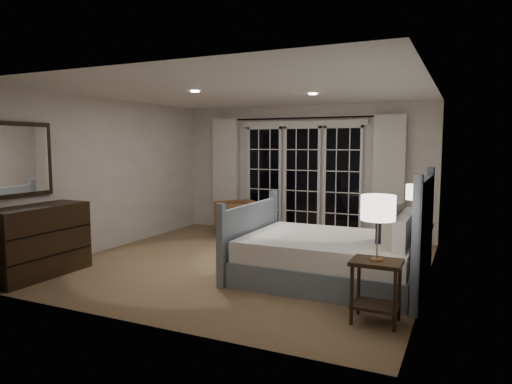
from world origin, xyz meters
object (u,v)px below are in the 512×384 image
at_px(nightstand_left, 376,282).
at_px(armchair, 238,219).
at_px(lamp_right, 417,193).
at_px(nightstand_right, 415,239).
at_px(dresser, 38,241).
at_px(bed, 334,255).
at_px(lamp_left, 378,208).

bearing_deg(nightstand_left, armchair, 135.08).
relative_size(nightstand_left, lamp_right, 1.10).
distance_m(nightstand_left, nightstand_right, 2.35).
height_order(lamp_right, dresser, lamp_right).
bearing_deg(nightstand_right, armchair, 166.61).
bearing_deg(lamp_right, dresser, -149.91).
height_order(bed, armchair, bed).
relative_size(nightstand_right, lamp_left, 0.96).
relative_size(lamp_left, lamp_right, 1.12).
relative_size(nightstand_left, nightstand_right, 1.02).
bearing_deg(bed, lamp_left, -57.75).
distance_m(nightstand_left, lamp_right, 2.44).
relative_size(bed, lamp_left, 3.62).
height_order(bed, nightstand_left, bed).
height_order(nightstand_left, dresser, dresser).
distance_m(bed, armchair, 3.09).
distance_m(nightstand_left, lamp_left, 0.73).
distance_m(bed, dresser, 3.92).
xyz_separation_m(bed, lamp_left, (0.74, -1.17, 0.80)).
height_order(bed, lamp_right, bed).
xyz_separation_m(nightstand_right, lamp_right, (0.00, 0.00, 0.67)).
relative_size(nightstand_right, armchair, 0.81).
xyz_separation_m(lamp_right, dresser, (-4.50, -2.61, -0.60)).
bearing_deg(dresser, bed, 21.43).
bearing_deg(dresser, lamp_left, 3.46).
distance_m(nightstand_left, dresser, 4.39).
bearing_deg(nightstand_left, bed, 122.25).
bearing_deg(nightstand_right, nightstand_left, -93.02).
height_order(lamp_left, lamp_right, lamp_left).
bearing_deg(armchair, lamp_right, 29.75).
bearing_deg(lamp_right, armchair, 166.61).
height_order(nightstand_right, lamp_right, lamp_right).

